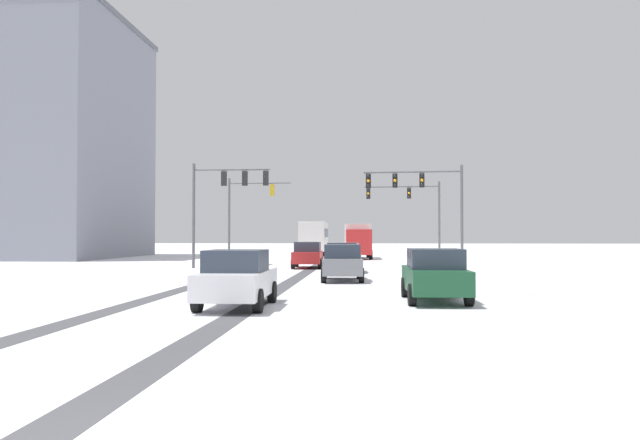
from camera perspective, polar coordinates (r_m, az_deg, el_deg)
name	(u,v)px	position (r m, az deg, el deg)	size (l,w,h in m)	color
wheel_track_left_lane	(190,287)	(24.74, -11.94, -6.09)	(0.74, 39.40, 0.01)	#4C4C51
wheel_track_right_lane	(281,288)	(23.99, -3.62, -6.27)	(0.72, 39.40, 0.01)	#4C4C51
sidewalk_kerb_right	(584,293)	(23.22, 23.18, -6.18)	(4.00, 39.40, 0.12)	white
traffic_signal_far_right	(413,204)	(51.96, 8.57, 1.48)	(6.25, 0.67, 6.50)	#56565B
traffic_signal_far_left	(246,206)	(48.52, -6.89, 1.33)	(4.96, 0.39, 6.50)	#56565B
traffic_signal_near_right	(422,192)	(40.00, 9.38, 2.56)	(6.31, 0.63, 6.50)	#56565B
traffic_signal_near_left	(224,191)	(38.71, -8.86, 2.62)	(4.85, 0.38, 6.50)	#56565B
car_red_lead	(308,255)	(38.47, -1.14, -3.23)	(1.91, 4.14, 1.62)	red
car_black_second	(344,258)	(33.51, 2.19, -3.50)	(1.99, 4.18, 1.62)	black
car_grey_third	(342,262)	(27.61, 2.05, -3.94)	(1.99, 4.18, 1.62)	slate
car_dark_green_fourth	(435,275)	(19.31, 10.56, -5.00)	(1.89, 4.13, 1.62)	#194C2D
car_white_fifth	(237,278)	(17.61, -7.67, -5.36)	(1.86, 4.11, 1.62)	silver
bus_oncoming	(314,236)	(64.06, -0.53, -1.46)	(2.90, 11.07, 3.38)	silver
box_truck_delivery	(358,240)	(54.24, 3.50, -1.84)	(2.55, 7.49, 3.02)	red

